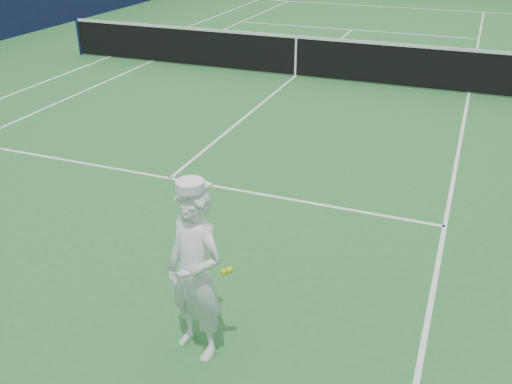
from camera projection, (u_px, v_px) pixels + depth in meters
ground at (295, 76)px, 14.19m from camera, size 80.00×80.00×0.00m
court_markings at (295, 76)px, 14.19m from camera, size 11.03×23.83×0.01m
tennis_net at (296, 54)px, 13.94m from camera, size 12.88×0.09×1.07m
tennis_player at (195, 273)px, 5.07m from camera, size 0.73×0.67×1.78m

